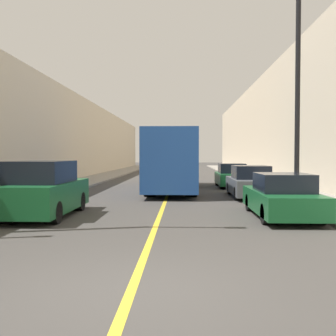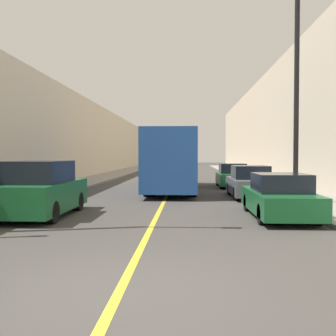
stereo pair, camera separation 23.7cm
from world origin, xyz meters
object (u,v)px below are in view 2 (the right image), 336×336
object	(u,v)px
parked_suv_left	(42,191)
car_right_near	(279,198)
car_right_mid	(249,183)
street_lamp_right	(291,73)
bus	(173,160)
car_right_far	(232,177)

from	to	relation	value
parked_suv_left	car_right_near	distance (m)	7.83
car_right_mid	street_lamp_right	bearing A→B (deg)	-69.80
parked_suv_left	street_lamp_right	xyz separation A→B (m)	(8.94, 3.17, 4.46)
bus	street_lamp_right	size ratio (longest dim) A/B	1.21
street_lamp_right	parked_suv_left	bearing A→B (deg)	-160.46
car_right_near	car_right_far	world-z (taller)	car_right_far
car_right_near	car_right_mid	size ratio (longest dim) A/B	1.01
bus	car_right_mid	xyz separation A→B (m)	(3.83, -3.67, -1.07)
bus	car_right_far	size ratio (longest dim) A/B	2.65
parked_suv_left	car_right_mid	world-z (taller)	parked_suv_left
bus	parked_suv_left	xyz separation A→B (m)	(-3.99, -9.89, -0.91)
bus	car_right_mid	distance (m)	5.42
car_right_mid	car_right_far	size ratio (longest dim) A/B	1.07
car_right_near	car_right_mid	world-z (taller)	car_right_mid
bus	car_right_near	xyz separation A→B (m)	(3.84, -9.74, -1.11)
street_lamp_right	car_right_far	bearing A→B (deg)	98.03
street_lamp_right	bus	bearing A→B (deg)	126.40
parked_suv_left	car_right_near	size ratio (longest dim) A/B	0.99
car_right_near	car_right_mid	xyz separation A→B (m)	(-0.01, 6.07, 0.03)
car_right_mid	parked_suv_left	bearing A→B (deg)	-141.52
bus	parked_suv_left	distance (m)	10.70
car_right_near	parked_suv_left	bearing A→B (deg)	-178.92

